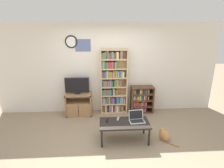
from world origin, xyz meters
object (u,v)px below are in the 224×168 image
(television, at_px, (77,86))
(remote_far_from_laptop, at_px, (118,119))
(remote_near_laptop, at_px, (107,120))
(cat, at_px, (164,135))
(coffee_table, at_px, (124,124))
(tv_stand, at_px, (79,104))
(bookshelf_tall, at_px, (113,83))
(laptop, at_px, (137,119))
(bookshelf_short, at_px, (141,99))

(television, xyz_separation_m, remote_far_from_laptop, (1.05, -1.17, -0.44))
(remote_near_laptop, height_order, cat, remote_near_laptop)
(coffee_table, xyz_separation_m, remote_far_from_laptop, (-0.13, 0.15, 0.06))
(tv_stand, xyz_separation_m, coffee_table, (1.16, -1.30, 0.07))
(tv_stand, distance_m, coffee_table, 1.74)
(television, distance_m, bookshelf_tall, 1.02)
(bookshelf_tall, relative_size, remote_far_from_laptop, 11.40)
(coffee_table, bearing_deg, laptop, 10.58)
(television, relative_size, laptop, 1.92)
(bookshelf_tall, xyz_separation_m, cat, (1.06, -1.49, -0.78))
(bookshelf_short, relative_size, coffee_table, 0.74)
(bookshelf_tall, height_order, remote_far_from_laptop, bookshelf_tall)
(remote_near_laptop, xyz_separation_m, cat, (1.26, -0.17, -0.32))
(bookshelf_tall, distance_m, coffee_table, 1.53)
(television, relative_size, bookshelf_short, 0.84)
(tv_stand, relative_size, bookshelf_short, 0.91)
(television, height_order, laptop, television)
(coffee_table, distance_m, remote_near_laptop, 0.39)
(television, height_order, remote_near_laptop, television)
(coffee_table, relative_size, cat, 2.53)
(bookshelf_short, distance_m, laptop, 1.40)
(bookshelf_short, bearing_deg, cat, -81.29)
(coffee_table, relative_size, remote_near_laptop, 6.62)
(bookshelf_tall, bearing_deg, tv_stand, -172.79)
(remote_near_laptop, height_order, remote_far_from_laptop, same)
(remote_far_from_laptop, bearing_deg, laptop, 179.17)
(remote_far_from_laptop, bearing_deg, bookshelf_tall, -74.97)
(coffee_table, bearing_deg, remote_near_laptop, 163.88)
(bookshelf_tall, height_order, laptop, bookshelf_tall)
(coffee_table, distance_m, cat, 0.93)
(cat, bearing_deg, remote_far_from_laptop, 139.22)
(cat, bearing_deg, remote_near_laptop, 143.50)
(tv_stand, height_order, coffee_table, tv_stand)
(remote_far_from_laptop, bearing_deg, coffee_table, 143.23)
(laptop, distance_m, remote_near_laptop, 0.65)
(television, xyz_separation_m, coffee_table, (1.18, -1.33, -0.49))
(cat, bearing_deg, television, 117.19)
(bookshelf_short, relative_size, laptop, 2.29)
(remote_near_laptop, bearing_deg, bookshelf_tall, 90.07)
(remote_near_laptop, bearing_deg, remote_far_from_laptop, 19.73)
(bookshelf_tall, bearing_deg, laptop, -72.15)
(television, xyz_separation_m, remote_near_laptop, (0.81, -1.22, -0.44))
(bookshelf_short, bearing_deg, bookshelf_tall, 177.43)
(tv_stand, distance_m, bookshelf_short, 1.83)
(tv_stand, bearing_deg, coffee_table, -48.38)
(television, distance_m, coffee_table, 1.84)
(tv_stand, relative_size, bookshelf_tall, 0.39)
(bookshelf_short, relative_size, remote_far_from_laptop, 4.87)
(tv_stand, bearing_deg, remote_near_laptop, -56.70)
(bookshelf_short, relative_size, cat, 1.87)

